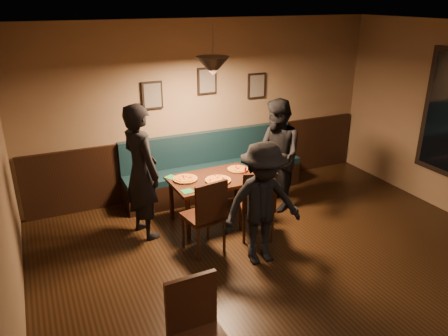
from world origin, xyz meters
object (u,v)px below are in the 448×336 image
Objects in this scene: dining_table at (214,199)px; diner_front at (262,204)px; chair_near_left at (203,215)px; soda_glass at (260,174)px; tabasco_bottle at (245,170)px; chair_near_right at (257,203)px; diner_right at (277,156)px; diner_left at (141,172)px; booth_bench at (214,166)px.

diner_front is at bearing -87.15° from dining_table.
diner_front reaches higher than chair_near_left.
soda_glass reaches higher than tabasco_bottle.
chair_near_right reaches higher than dining_table.
diner_right is (1.49, 0.70, 0.34)m from chair_near_left.
chair_near_left is 6.34× the size of soda_glass.
diner_left is at bearing 167.94° from soda_glass.
dining_table is 0.73× the size of diner_right.
booth_bench is 1.61× the size of diner_left.
diner_left is 2.07m from diner_right.
diner_right is 1.54m from diner_front.
tabasco_bottle reaches higher than dining_table.
tabasco_bottle is (0.48, -0.05, 0.40)m from dining_table.
dining_table is 1.16m from diner_right.
diner_left reaches higher than soda_glass.
diner_front reaches higher than chair_near_right.
booth_bench is 1.92× the size of diner_front.
soda_glass is at bearing 65.58° from diner_front.
tabasco_bottle is at bearing 96.38° from chair_near_right.
booth_bench is 2.09m from diner_front.
soda_glass is (0.22, -1.15, 0.25)m from booth_bench.
diner_left reaches higher than chair_near_left.
diner_front is (0.11, -1.22, 0.45)m from dining_table.
tabasco_bottle is (0.38, 1.17, -0.05)m from diner_front.
diner_right reaches higher than dining_table.
chair_near_left is 0.79m from chair_near_right.
chair_near_right is 1.60m from diner_left.
diner_right reaches higher than tabasco_bottle.
diner_left is at bearing -150.13° from booth_bench.
diner_front is (-0.93, -1.22, -0.08)m from diner_right.
diner_right is 1.10× the size of diner_front.
diner_left reaches higher than tabasco_bottle.
booth_bench is at bearing 97.35° from tabasco_bottle.
chair_near_left reaches higher than chair_near_right.
diner_front is 1.23m from tabasco_bottle.
chair_near_left is at bearing -157.06° from diner_left.
diner_left is at bearing -84.33° from diner_right.
chair_near_right reaches higher than tabasco_bottle.
diner_right reaches higher than soda_glass.
diner_left is (-1.03, 0.03, 0.60)m from dining_table.
diner_left reaches higher than diner_front.
diner_front reaches higher than soda_glass.
soda_glass is at bearing -48.85° from diner_right.
booth_bench is 1.67m from diner_left.
soda_glass reaches higher than dining_table.
diner_front is 9.67× the size of soda_glass.
chair_near_left is 1.02m from diner_left.
dining_table is 1.19m from diner_left.
diner_front is (1.14, -1.25, -0.15)m from diner_left.
dining_table is 1.22× the size of chair_near_left.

